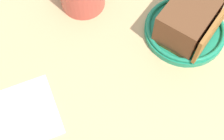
% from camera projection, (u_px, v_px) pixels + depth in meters
% --- Properties ---
extents(ground_plane, '(1.49, 1.49, 0.03)m').
position_uv_depth(ground_plane, '(138.00, 72.00, 0.57)').
color(ground_plane, tan).
extents(small_plate, '(0.15, 0.15, 0.02)m').
position_uv_depth(small_plate, '(187.00, 31.00, 0.58)').
color(small_plate, '#1E8C66').
rests_on(small_plate, ground_plane).
extents(cake_slice, '(0.13, 0.11, 0.07)m').
position_uv_depth(cake_slice, '(193.00, 20.00, 0.55)').
color(cake_slice, '#9E662D').
rests_on(cake_slice, small_plate).
extents(folded_napkin, '(0.13, 0.13, 0.01)m').
position_uv_depth(folded_napkin, '(25.00, 113.00, 0.51)').
color(folded_napkin, white).
rests_on(folded_napkin, ground_plane).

